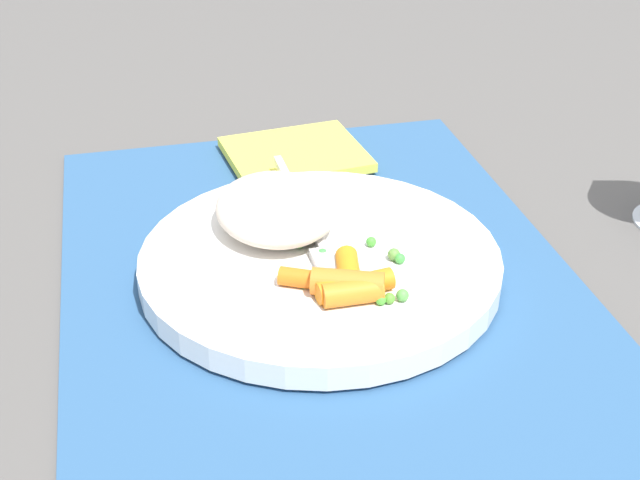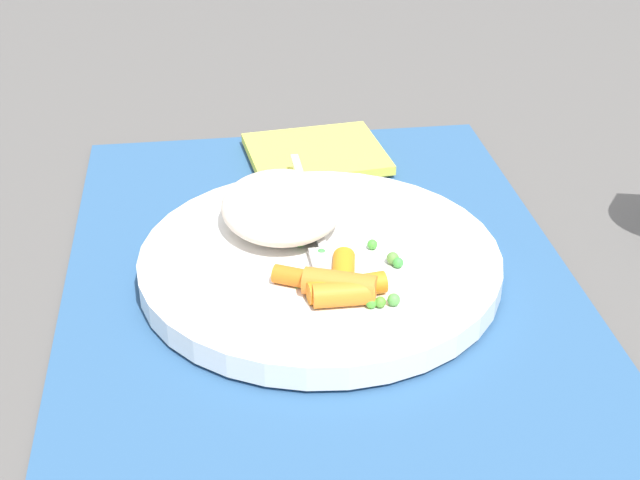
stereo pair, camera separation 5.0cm
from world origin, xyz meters
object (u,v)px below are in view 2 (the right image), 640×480
Objects in this scene: carrot_portion at (338,284)px; fork at (314,228)px; plate at (320,263)px; napkin at (316,154)px; rice_mound at (281,206)px.

fork is at bearing -176.22° from carrot_portion.
plate is 0.18m from napkin.
rice_mound is 0.03m from fork.
plate is at bearing 28.85° from rice_mound.
fork is at bearing -7.98° from napkin.
fork is (0.01, 0.02, -0.01)m from rice_mound.
rice_mound is at bearing -16.90° from napkin.
plate is at bearing -174.98° from carrot_portion.
plate is 2.18× the size of napkin.
carrot_portion reaches higher than plate.
plate reaches higher than napkin.
rice_mound is at bearing -163.73° from carrot_portion.
carrot_portion is 0.24m from napkin.
napkin is (-0.23, 0.02, -0.02)m from carrot_portion.
plate is 0.05m from rice_mound.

